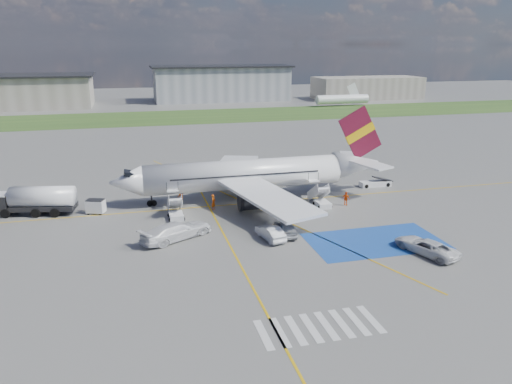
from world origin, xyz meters
TOP-DOWN VIEW (x-y plane):
  - ground at (0.00, 0.00)m, footprint 400.00×400.00m
  - grass_strip at (0.00, 95.00)m, footprint 400.00×30.00m
  - taxiway_line_main at (0.00, 12.00)m, footprint 120.00×0.20m
  - taxiway_line_cross at (-5.00, -10.00)m, footprint 0.20×60.00m
  - taxiway_line_diag at (0.00, 12.00)m, footprint 20.71×56.45m
  - staging_box at (10.00, -4.00)m, footprint 14.00×8.00m
  - crosswalk at (-1.80, -18.00)m, footprint 9.00×4.00m
  - terminal_centre at (20.00, 135.00)m, footprint 48.00×18.00m
  - terminal_east at (75.00, 128.00)m, footprint 40.00×16.00m
  - airliner at (1.51, 14.00)m, footprint 36.81×32.95m
  - airstairs_fwd at (-9.50, 8.70)m, footprint 1.90×5.20m
  - airstairs_aft at (9.00, 8.70)m, footprint 1.90×5.20m
  - fuel_tanker at (-26.10, 14.38)m, footprint 10.56×4.78m
  - gpu_cart at (-18.78, 12.82)m, footprint 2.45×1.99m
  - belt_loader at (20.07, 15.33)m, footprint 4.89×1.89m
  - car_silver_a at (1.44, 0.17)m, footprint 2.11×4.75m
  - car_silver_b at (-0.49, -0.64)m, footprint 2.42×4.75m
  - van_white_a at (13.35, -8.08)m, footprint 3.96×5.65m
  - van_white_b at (-10.07, 1.95)m, footprint 6.69×5.21m
  - crew_fwd at (-4.61, 10.64)m, footprint 0.80×0.86m
  - crew_nose at (-8.33, 14.08)m, footprint 0.84×1.02m
  - crew_aft at (12.13, 8.08)m, footprint 1.00×1.10m

SIDE VIEW (x-z plane):
  - ground at x=0.00m, z-range 0.00..0.00m
  - grass_strip at x=0.00m, z-range 0.00..0.01m
  - taxiway_line_main at x=0.00m, z-range 0.00..0.01m
  - taxiway_line_cross at x=-5.00m, z-range 0.00..0.01m
  - taxiway_line_diag at x=0.00m, z-range 0.00..0.01m
  - staging_box at x=10.00m, z-range 0.00..0.01m
  - crosswalk at x=-1.80m, z-range 0.00..0.01m
  - belt_loader at x=20.07m, z-range -0.37..1.09m
  - airstairs_fwd at x=-9.50m, z-range -1.18..2.42m
  - airstairs_aft at x=9.00m, z-range -1.18..2.42m
  - car_silver_b at x=-0.49m, z-range 0.00..1.49m
  - car_silver_a at x=1.44m, z-range 0.00..1.59m
  - gpu_cart at x=-18.78m, z-range -0.09..1.68m
  - crew_aft at x=12.13m, z-range 0.00..1.79m
  - crew_nose at x=-8.33m, z-range 0.00..1.92m
  - van_white_a at x=13.35m, z-range 0.00..1.93m
  - crew_fwd at x=-4.61m, z-range 0.00..1.97m
  - van_white_b at x=-10.07m, z-range 0.00..2.44m
  - fuel_tanker at x=-26.10m, z-range -0.28..3.22m
  - airliner at x=1.51m, z-range -2.57..9.35m
  - terminal_east at x=75.00m, z-range 0.00..8.00m
  - terminal_centre at x=20.00m, z-range 0.00..12.00m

